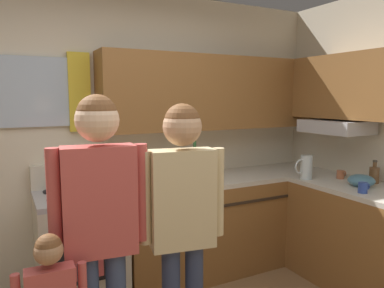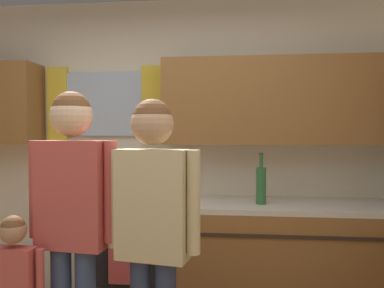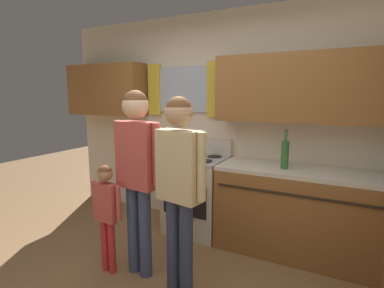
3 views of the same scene
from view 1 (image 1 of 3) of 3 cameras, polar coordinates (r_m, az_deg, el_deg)
back_wall_unit at (r=3.30m, az=-13.94°, el=3.65°), size 4.60×0.42×2.60m
kitchen_counter_run at (r=3.61m, az=12.65°, el=-12.43°), size 2.16×1.87×0.90m
stove_oven at (r=3.20m, az=-16.97°, el=-14.82°), size 0.65×0.67×1.10m
bottle_wine_green at (r=3.29m, az=0.41°, el=-3.28°), size 0.08×0.08×0.39m
bottle_squat_brown at (r=3.63m, az=26.45°, el=-4.26°), size 0.08×0.08×0.21m
mug_cobalt_blue at (r=3.23m, az=25.06°, el=-6.14°), size 0.11×0.07×0.08m
cup_terracotta at (r=3.71m, az=22.10°, el=-4.40°), size 0.11×0.07×0.08m
water_pitcher at (r=3.57m, az=17.24°, el=-3.43°), size 0.19×0.11×0.22m
mixing_bowl at (r=3.46m, az=24.80°, el=-5.21°), size 0.22×0.22×0.10m
adult_holding_child at (r=2.03m, az=-14.09°, el=-10.21°), size 0.52×0.23×1.67m
adult_in_plaid at (r=2.13m, az=-1.49°, el=-10.04°), size 0.50×0.22×1.62m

